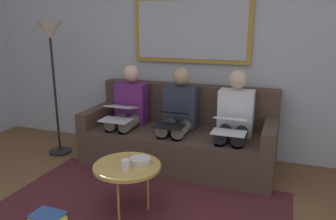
{
  "coord_description": "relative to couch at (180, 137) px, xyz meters",
  "views": [
    {
      "loc": [
        -1.15,
        1.44,
        1.63
      ],
      "look_at": [
        0.0,
        -1.7,
        0.75
      ],
      "focal_mm": 35.35,
      "sensor_mm": 36.0,
      "label": 1
    }
  ],
  "objects": [
    {
      "name": "wall_rear",
      "position": [
        0.0,
        -0.48,
        0.99
      ],
      "size": [
        6.0,
        0.12,
        2.6
      ],
      "primitive_type": "cube",
      "color": "#B7BCC6",
      "rests_on": "ground_plane"
    },
    {
      "name": "area_rug",
      "position": [
        0.0,
        1.27,
        -0.31
      ],
      "size": [
        2.6,
        1.8,
        0.01
      ],
      "primitive_type": "cube",
      "color": "#4C1E23",
      "rests_on": "ground_plane"
    },
    {
      "name": "couch",
      "position": [
        0.0,
        0.0,
        0.0
      ],
      "size": [
        2.2,
        0.9,
        0.9
      ],
      "color": "#4C382D",
      "rests_on": "ground_plane"
    },
    {
      "name": "framed_mirror",
      "position": [
        0.0,
        -0.39,
        1.24
      ],
      "size": [
        1.46,
        0.05,
        0.79
      ],
      "color": "#B7892D"
    },
    {
      "name": "coffee_table",
      "position": [
        0.08,
        1.22,
        0.12
      ],
      "size": [
        0.59,
        0.59,
        0.46
      ],
      "color": "tan",
      "rests_on": "ground_plane"
    },
    {
      "name": "cup",
      "position": [
        0.05,
        1.3,
        0.18
      ],
      "size": [
        0.07,
        0.07,
        0.09
      ],
      "primitive_type": "cylinder",
      "color": "silver",
      "rests_on": "coffee_table"
    },
    {
      "name": "bowl",
      "position": [
        -0.01,
        1.14,
        0.16
      ],
      "size": [
        0.18,
        0.18,
        0.05
      ],
      "primitive_type": "cylinder",
      "color": "beige",
      "rests_on": "coffee_table"
    },
    {
      "name": "person_left",
      "position": [
        -0.64,
        0.07,
        0.3
      ],
      "size": [
        0.38,
        0.58,
        1.14
      ],
      "color": "silver",
      "rests_on": "couch"
    },
    {
      "name": "laptop_white",
      "position": [
        -0.64,
        0.32,
        0.32
      ],
      "size": [
        0.34,
        0.34,
        0.15
      ],
      "color": "white"
    },
    {
      "name": "person_middle",
      "position": [
        0.0,
        0.07,
        0.3
      ],
      "size": [
        0.38,
        0.58,
        1.14
      ],
      "color": "#2D3342",
      "rests_on": "couch"
    },
    {
      "name": "laptop_black",
      "position": [
        0.0,
        0.3,
        0.32
      ],
      "size": [
        0.32,
        0.37,
        0.16
      ],
      "color": "black"
    },
    {
      "name": "person_right",
      "position": [
        0.64,
        0.07,
        0.3
      ],
      "size": [
        0.38,
        0.58,
        1.14
      ],
      "color": "#66236B",
      "rests_on": "couch"
    },
    {
      "name": "laptop_silver",
      "position": [
        0.64,
        0.31,
        0.32
      ],
      "size": [
        0.35,
        0.38,
        0.16
      ],
      "color": "silver"
    },
    {
      "name": "magazine_stack",
      "position": [
        0.68,
        1.57,
        -0.29
      ],
      "size": [
        0.33,
        0.27,
        0.04
      ],
      "color": "red",
      "rests_on": "ground_plane"
    },
    {
      "name": "standing_lamp",
      "position": [
        1.55,
        0.27,
        1.06
      ],
      "size": [
        0.32,
        0.32,
        1.66
      ],
      "color": "black",
      "rests_on": "ground_plane"
    }
  ]
}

